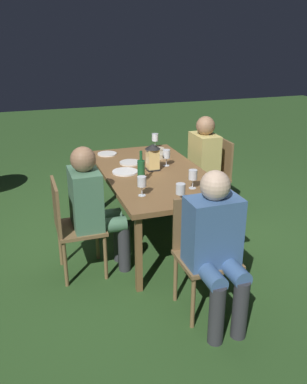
% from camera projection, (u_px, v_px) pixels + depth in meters
% --- Properties ---
extents(ground_plane, '(16.00, 16.00, 0.00)m').
position_uv_depth(ground_plane, '(154.00, 237.00, 4.29)').
color(ground_plane, '#2D5123').
extents(dining_table, '(1.85, 0.97, 0.73)m').
position_uv_depth(dining_table, '(154.00, 176.00, 4.04)').
color(dining_table, brown).
rests_on(dining_table, ground).
extents(chair_side_right_a, '(0.42, 0.40, 0.87)m').
position_uv_depth(chair_side_right_a, '(72.00, 224.00, 3.49)').
color(chair_side_right_a, brown).
rests_on(chair_side_right_a, ground).
extents(person_in_green, '(0.38, 0.47, 1.15)m').
position_uv_depth(person_in_green, '(94.00, 204.00, 3.49)').
color(person_in_green, '#4C7A5B').
rests_on(person_in_green, ground).
extents(chair_side_left_b, '(0.42, 0.40, 0.87)m').
position_uv_depth(chair_side_left_b, '(214.00, 173.00, 4.74)').
color(chair_side_left_b, brown).
rests_on(chair_side_left_b, ground).
extents(person_in_mustard, '(0.38, 0.47, 1.15)m').
position_uv_depth(person_in_mustard, '(199.00, 162.00, 4.63)').
color(person_in_mustard, tan).
rests_on(person_in_mustard, ground).
extents(chair_head_near, '(0.40, 0.42, 0.87)m').
position_uv_depth(chair_head_near, '(203.00, 249.00, 3.08)').
color(chair_head_near, brown).
rests_on(chair_head_near, ground).
extents(person_in_blue, '(0.48, 0.38, 1.15)m').
position_uv_depth(person_in_blue, '(216.00, 243.00, 2.85)').
color(person_in_blue, '#426699').
rests_on(person_in_blue, ground).
extents(lantern_centerpiece, '(0.15, 0.15, 0.27)m').
position_uv_depth(lantern_centerpiece, '(153.00, 156.00, 4.02)').
color(lantern_centerpiece, black).
rests_on(lantern_centerpiece, dining_table).
extents(green_bottle_on_table, '(0.07, 0.07, 0.29)m').
position_uv_depth(green_bottle_on_table, '(141.00, 170.00, 3.71)').
color(green_bottle_on_table, '#1E5B2D').
rests_on(green_bottle_on_table, dining_table).
extents(wine_glass_a, '(0.08, 0.08, 0.17)m').
position_uv_depth(wine_glass_a, '(142.00, 182.00, 3.39)').
color(wine_glass_a, silver).
rests_on(wine_glass_a, dining_table).
extents(wine_glass_b, '(0.08, 0.08, 0.17)m').
position_uv_depth(wine_glass_b, '(166.00, 155.00, 4.15)').
color(wine_glass_b, silver).
rests_on(wine_glass_b, dining_table).
extents(wine_glass_c, '(0.08, 0.08, 0.17)m').
position_uv_depth(wine_glass_c, '(155.00, 138.00, 4.79)').
color(wine_glass_c, silver).
rests_on(wine_glass_c, dining_table).
extents(wine_glass_d, '(0.08, 0.08, 0.17)m').
position_uv_depth(wine_glass_d, '(193.00, 176.00, 3.55)').
color(wine_glass_d, silver).
rests_on(wine_glass_d, dining_table).
extents(wine_glass_e, '(0.08, 0.08, 0.17)m').
position_uv_depth(wine_glass_e, '(181.00, 190.00, 3.23)').
color(wine_glass_e, silver).
rests_on(wine_glass_e, dining_table).
extents(plate_a, '(0.22, 0.22, 0.01)m').
position_uv_depth(plate_a, '(130.00, 163.00, 4.27)').
color(plate_a, silver).
rests_on(plate_a, dining_table).
extents(plate_b, '(0.25, 0.25, 0.01)m').
position_uv_depth(plate_b, '(125.00, 172.00, 3.99)').
color(plate_b, white).
rests_on(plate_b, dining_table).
extents(plate_c, '(0.21, 0.21, 0.01)m').
position_uv_depth(plate_c, '(107.00, 154.00, 4.57)').
color(plate_c, white).
rests_on(plate_c, dining_table).
extents(bowl_olives, '(0.16, 0.16, 0.04)m').
position_uv_depth(bowl_olives, '(157.00, 150.00, 4.66)').
color(bowl_olives, '#BCAD8E').
rests_on(bowl_olives, dining_table).
extents(bowl_bread, '(0.17, 0.17, 0.05)m').
position_uv_depth(bowl_bread, '(160.00, 155.00, 4.46)').
color(bowl_bread, '#BCAD8E').
rests_on(bowl_bread, dining_table).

